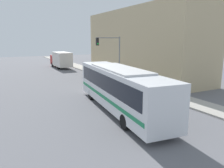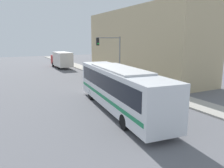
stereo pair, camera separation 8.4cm
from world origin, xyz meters
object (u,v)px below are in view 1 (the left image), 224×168
Objects in this scene: traffic_light_pole at (112,51)px; parking_meter at (125,75)px; fire_hydrant at (141,85)px; pedestrian_near_corner at (121,72)px; delivery_truck at (61,59)px; pedestrian_mid_block at (124,73)px; city_bus at (119,86)px.

traffic_light_pole reaches higher than parking_meter.
fire_hydrant is 6.10m from traffic_light_pole.
delivery_truck is at bearing 102.97° from pedestrian_near_corner.
parking_meter is at bearing -117.29° from pedestrian_mid_block.
delivery_truck is 4.47× the size of pedestrian_mid_block.
fire_hydrant is (5.69, 5.11, -1.37)m from city_bus.
parking_meter is at bearing 90.00° from fire_hydrant.
pedestrian_near_corner is at bearing 65.67° from city_bus.
city_bus is 7.76m from fire_hydrant.
delivery_truck is at bearing 97.17° from fire_hydrant.
fire_hydrant is 5.78m from pedestrian_mid_block.
fire_hydrant is 6.06m from pedestrian_near_corner.
delivery_truck reaches higher than pedestrian_mid_block.
city_bus is 10.25m from parking_meter.
city_bus is 8.77× the size of parking_meter.
pedestrian_near_corner reaches higher than pedestrian_mid_block.
delivery_truck reaches higher than pedestrian_near_corner.
traffic_light_pole is at bearing -162.62° from pedestrian_mid_block.
parking_meter is 0.84× the size of pedestrian_mid_block.
city_bus reaches higher than fire_hydrant.
parking_meter is (5.69, 8.50, -0.79)m from city_bus.
city_bus reaches higher than pedestrian_near_corner.
traffic_light_pole is at bearing -83.92° from delivery_truck.
parking_meter is at bearing 62.66° from city_bus.
pedestrian_mid_block reaches higher than parking_meter.
city_bus reaches higher than parking_meter.
city_bus is 2.26× the size of traffic_light_pole.
fire_hydrant is 0.13× the size of traffic_light_pole.
delivery_truck is (2.94, 26.96, -0.25)m from city_bus.
city_bus is at bearing -122.50° from pedestrian_mid_block.
pedestrian_mid_block is (1.16, 5.64, 0.50)m from fire_hydrant.
pedestrian_near_corner is at bearing -77.03° from delivery_truck.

